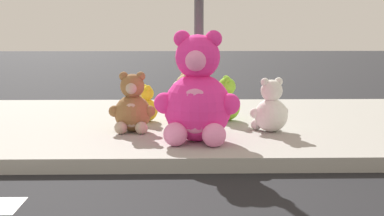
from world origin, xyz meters
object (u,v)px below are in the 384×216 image
at_px(plush_lime, 225,103).
at_px(plush_white, 270,110).
at_px(plush_pink_large, 197,98).
at_px(plush_yellow, 146,107).
at_px(plush_tan, 184,101).
at_px(plush_brown, 132,108).

bearing_deg(plush_lime, plush_white, -59.61).
xyz_separation_m(plush_pink_large, plush_yellow, (-0.64, 1.35, -0.29)).
relative_size(plush_lime, plush_white, 0.92).
bearing_deg(plush_tan, plush_lime, -2.45).
xyz_separation_m(plush_white, plush_brown, (-1.64, 0.02, 0.03)).
bearing_deg(plush_pink_large, plush_white, 33.11).
relative_size(plush_pink_large, plush_white, 1.86).
relative_size(plush_pink_large, plush_lime, 2.02).
xyz_separation_m(plush_tan, plush_lime, (0.55, -0.02, -0.02)).
distance_m(plush_pink_large, plush_white, 1.09).
bearing_deg(plush_lime, plush_yellow, -177.49).
relative_size(plush_tan, plush_brown, 0.89).
distance_m(plush_yellow, plush_white, 1.71).
xyz_separation_m(plush_yellow, plush_white, (1.53, -0.76, 0.06)).
height_order(plush_yellow, plush_brown, plush_brown).
bearing_deg(plush_brown, plush_lime, 34.14).
relative_size(plush_yellow, plush_white, 0.75).
bearing_deg(plush_lime, plush_brown, -145.86).
height_order(plush_lime, plush_white, plush_white).
relative_size(plush_tan, plush_white, 0.99).
relative_size(plush_yellow, plush_brown, 0.68).
relative_size(plush_lime, plush_brown, 0.83).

